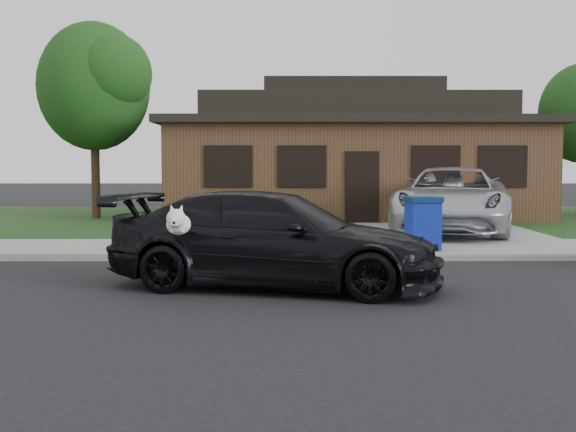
{
  "coord_description": "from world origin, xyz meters",
  "views": [
    {
      "loc": [
        1.73,
        -10.58,
        1.91
      ],
      "look_at": [
        1.76,
        0.54,
        1.1
      ],
      "focal_mm": 45.0,
      "sensor_mm": 36.0,
      "label": 1
    }
  ],
  "objects": [
    {
      "name": "ground",
      "position": [
        0.0,
        0.0,
        0.0
      ],
      "size": [
        120.0,
        120.0,
        0.0
      ],
      "primitive_type": "plane",
      "color": "black",
      "rests_on": "ground"
    },
    {
      "name": "sidewalk",
      "position": [
        0.0,
        5.0,
        0.06
      ],
      "size": [
        60.0,
        3.0,
        0.12
      ],
      "primitive_type": "cube",
      "color": "gray",
      "rests_on": "ground"
    },
    {
      "name": "curb",
      "position": [
        0.0,
        3.5,
        0.06
      ],
      "size": [
        60.0,
        0.12,
        0.12
      ],
      "primitive_type": "cube",
      "color": "gray",
      "rests_on": "ground"
    },
    {
      "name": "lawn",
      "position": [
        0.0,
        13.0,
        0.07
      ],
      "size": [
        60.0,
        13.0,
        0.13
      ],
      "primitive_type": "cube",
      "color": "#193814",
      "rests_on": "ground"
    },
    {
      "name": "driveway",
      "position": [
        6.0,
        10.0,
        0.07
      ],
      "size": [
        4.5,
        13.0,
        0.14
      ],
      "primitive_type": "cube",
      "color": "gray",
      "rests_on": "ground"
    },
    {
      "name": "sedan",
      "position": [
        1.55,
        0.44,
        0.74
      ],
      "size": [
        5.46,
        3.28,
        1.48
      ],
      "rotation": [
        0.0,
        0.0,
        1.32
      ],
      "color": "black",
      "rests_on": "ground"
    },
    {
      "name": "minivan",
      "position": [
        6.05,
        8.1,
        0.98
      ],
      "size": [
        4.28,
        6.57,
        1.68
      ],
      "primitive_type": "imported",
      "rotation": [
        0.0,
        0.0,
        -0.27
      ],
      "color": "#B7BABF",
      "rests_on": "driveway"
    },
    {
      "name": "recycling_bin",
      "position": [
        4.55,
        4.23,
        0.68
      ],
      "size": [
        0.75,
        0.76,
        1.11
      ],
      "rotation": [
        0.0,
        0.0,
        0.13
      ],
      "color": "#0E229D",
      "rests_on": "sidewalk"
    },
    {
      "name": "house",
      "position": [
        4.0,
        15.0,
        2.13
      ],
      "size": [
        12.6,
        8.6,
        4.65
      ],
      "color": "#422B1C",
      "rests_on": "ground"
    },
    {
      "name": "tree_0",
      "position": [
        -4.34,
        12.88,
        4.48
      ],
      "size": [
        3.78,
        3.6,
        6.34
      ],
      "color": "#332114",
      "rests_on": "ground"
    }
  ]
}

